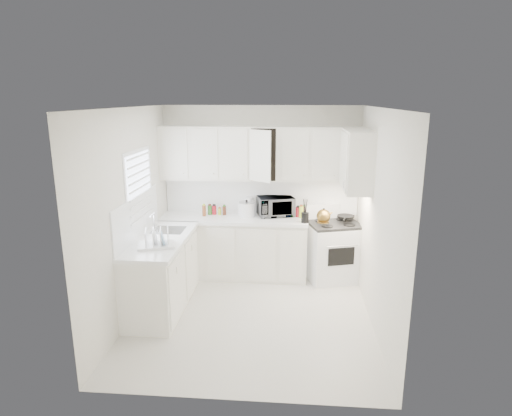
# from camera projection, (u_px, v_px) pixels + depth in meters

# --- Properties ---
(floor) EXTENTS (3.20, 3.20, 0.00)m
(floor) POSITION_uv_depth(u_px,v_px,m) (251.00, 316.00, 5.57)
(floor) COLOR silver
(floor) RESTS_ON ground
(ceiling) EXTENTS (3.20, 3.20, 0.00)m
(ceiling) POSITION_uv_depth(u_px,v_px,m) (251.00, 108.00, 4.93)
(ceiling) COLOR white
(ceiling) RESTS_ON ground
(wall_back) EXTENTS (3.00, 0.00, 3.00)m
(wall_back) POSITION_uv_depth(u_px,v_px,m) (261.00, 191.00, 6.80)
(wall_back) COLOR silver
(wall_back) RESTS_ON ground
(wall_front) EXTENTS (3.00, 0.00, 3.00)m
(wall_front) POSITION_uv_depth(u_px,v_px,m) (234.00, 269.00, 3.71)
(wall_front) COLOR silver
(wall_front) RESTS_ON ground
(wall_left) EXTENTS (0.00, 3.20, 3.20)m
(wall_left) POSITION_uv_depth(u_px,v_px,m) (130.00, 216.00, 5.37)
(wall_left) COLOR silver
(wall_left) RESTS_ON ground
(wall_right) EXTENTS (0.00, 3.20, 3.20)m
(wall_right) POSITION_uv_depth(u_px,v_px,m) (378.00, 221.00, 5.13)
(wall_right) COLOR silver
(wall_right) RESTS_ON ground
(window_blinds) EXTENTS (0.06, 0.96, 1.06)m
(window_blinds) POSITION_uv_depth(u_px,v_px,m) (140.00, 190.00, 5.65)
(window_blinds) COLOR white
(window_blinds) RESTS_ON wall_left
(lower_cabinets_back) EXTENTS (2.22, 0.60, 0.90)m
(lower_cabinets_back) POSITION_uv_depth(u_px,v_px,m) (234.00, 248.00, 6.75)
(lower_cabinets_back) COLOR white
(lower_cabinets_back) RESTS_ON floor
(lower_cabinets_left) EXTENTS (0.60, 1.60, 0.90)m
(lower_cabinets_left) POSITION_uv_depth(u_px,v_px,m) (162.00, 274.00, 5.75)
(lower_cabinets_left) COLOR white
(lower_cabinets_left) RESTS_ON floor
(countertop_back) EXTENTS (2.24, 0.64, 0.05)m
(countertop_back) POSITION_uv_depth(u_px,v_px,m) (234.00, 219.00, 6.62)
(countertop_back) COLOR white
(countertop_back) RESTS_ON lower_cabinets_back
(countertop_left) EXTENTS (0.64, 1.62, 0.05)m
(countertop_left) POSITION_uv_depth(u_px,v_px,m) (161.00, 240.00, 5.63)
(countertop_left) COLOR white
(countertop_left) RESTS_ON lower_cabinets_left
(backsplash_back) EXTENTS (2.98, 0.02, 0.55)m
(backsplash_back) POSITION_uv_depth(u_px,v_px,m) (261.00, 195.00, 6.81)
(backsplash_back) COLOR white
(backsplash_back) RESTS_ON wall_back
(backsplash_left) EXTENTS (0.02, 1.60, 0.55)m
(backsplash_left) POSITION_uv_depth(u_px,v_px,m) (137.00, 217.00, 5.58)
(backsplash_left) COLOR white
(backsplash_left) RESTS_ON wall_left
(upper_cabinets_back) EXTENTS (3.00, 0.33, 0.80)m
(upper_cabinets_back) POSITION_uv_depth(u_px,v_px,m) (260.00, 180.00, 6.59)
(upper_cabinets_back) COLOR white
(upper_cabinets_back) RESTS_ON wall_back
(upper_cabinets_right) EXTENTS (0.33, 0.90, 0.80)m
(upper_cabinets_right) POSITION_uv_depth(u_px,v_px,m) (355.00, 190.00, 5.89)
(upper_cabinets_right) COLOR white
(upper_cabinets_right) RESTS_ON wall_right
(sink) EXTENTS (0.42, 0.38, 0.30)m
(sink) POSITION_uv_depth(u_px,v_px,m) (168.00, 222.00, 5.94)
(sink) COLOR gray
(sink) RESTS_ON countertop_left
(stove) EXTENTS (0.88, 0.79, 1.14)m
(stove) POSITION_uv_depth(u_px,v_px,m) (334.00, 244.00, 6.58)
(stove) COLOR white
(stove) RESTS_ON floor
(tea_kettle) EXTENTS (0.26, 0.23, 0.23)m
(tea_kettle) POSITION_uv_depth(u_px,v_px,m) (324.00, 215.00, 6.32)
(tea_kettle) COLOR olive
(tea_kettle) RESTS_ON stove
(frying_pan) EXTENTS (0.35, 0.49, 0.04)m
(frying_pan) POSITION_uv_depth(u_px,v_px,m) (346.00, 216.00, 6.62)
(frying_pan) COLOR black
(frying_pan) RESTS_ON stove
(microwave) EXTENTS (0.59, 0.44, 0.36)m
(microwave) POSITION_uv_depth(u_px,v_px,m) (276.00, 204.00, 6.66)
(microwave) COLOR gray
(microwave) RESTS_ON countertop_back
(rice_cooker) EXTENTS (0.28, 0.28, 0.26)m
(rice_cooker) POSITION_uv_depth(u_px,v_px,m) (247.00, 208.00, 6.63)
(rice_cooker) COLOR white
(rice_cooker) RESTS_ON countertop_back
(paper_towel) EXTENTS (0.12, 0.12, 0.27)m
(paper_towel) POSITION_uv_depth(u_px,v_px,m) (250.00, 206.00, 6.76)
(paper_towel) COLOR white
(paper_towel) RESTS_ON countertop_back
(utensil_crock) EXTENTS (0.15, 0.15, 0.36)m
(utensil_crock) POSITION_uv_depth(u_px,v_px,m) (305.00, 211.00, 6.28)
(utensil_crock) COLOR black
(utensil_crock) RESTS_ON countertop_back
(dish_rack) EXTENTS (0.51, 0.44, 0.24)m
(dish_rack) POSITION_uv_depth(u_px,v_px,m) (156.00, 237.00, 5.29)
(dish_rack) COLOR white
(dish_rack) RESTS_ON countertop_left
(spice_left_0) EXTENTS (0.06, 0.06, 0.13)m
(spice_left_0) POSITION_uv_depth(u_px,v_px,m) (205.00, 210.00, 6.76)
(spice_left_0) COLOR brown
(spice_left_0) RESTS_ON countertop_back
(spice_left_1) EXTENTS (0.06, 0.06, 0.13)m
(spice_left_1) POSITION_uv_depth(u_px,v_px,m) (209.00, 212.00, 6.67)
(spice_left_1) COLOR #347326
(spice_left_1) RESTS_ON countertop_back
(spice_left_2) EXTENTS (0.06, 0.06, 0.13)m
(spice_left_2) POSITION_uv_depth(u_px,v_px,m) (215.00, 210.00, 6.75)
(spice_left_2) COLOR #B41824
(spice_left_2) RESTS_ON countertop_back
(spice_left_3) EXTENTS (0.06, 0.06, 0.13)m
(spice_left_3) POSITION_uv_depth(u_px,v_px,m) (219.00, 212.00, 6.66)
(spice_left_3) COLOR #B6D231
(spice_left_3) RESTS_ON countertop_back
(spice_left_4) EXTENTS (0.06, 0.06, 0.13)m
(spice_left_4) POSITION_uv_depth(u_px,v_px,m) (224.00, 211.00, 6.74)
(spice_left_4) COLOR #562918
(spice_left_4) RESTS_ON countertop_back
(sauce_right_0) EXTENTS (0.06, 0.06, 0.19)m
(sauce_right_0) POSITION_uv_depth(u_px,v_px,m) (298.00, 209.00, 6.68)
(sauce_right_0) COLOR #B41824
(sauce_right_0) RESTS_ON countertop_back
(sauce_right_1) EXTENTS (0.06, 0.06, 0.19)m
(sauce_right_1) POSITION_uv_depth(u_px,v_px,m) (301.00, 211.00, 6.62)
(sauce_right_1) COLOR #B6D231
(sauce_right_1) RESTS_ON countertop_back
(sauce_right_2) EXTENTS (0.06, 0.06, 0.19)m
(sauce_right_2) POSITION_uv_depth(u_px,v_px,m) (305.00, 210.00, 6.67)
(sauce_right_2) COLOR #562918
(sauce_right_2) RESTS_ON countertop_back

